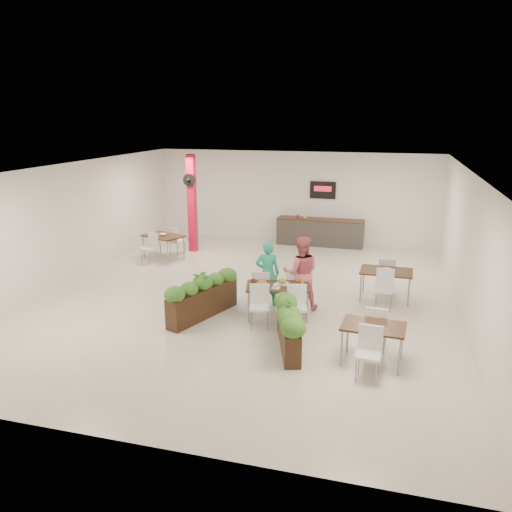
# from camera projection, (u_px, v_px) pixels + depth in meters

# --- Properties ---
(ground) EXTENTS (12.00, 12.00, 0.00)m
(ground) POSITION_uv_depth(u_px,v_px,m) (248.00, 297.00, 12.54)
(ground) COLOR beige
(ground) RESTS_ON ground
(room_shell) EXTENTS (10.10, 12.10, 3.22)m
(room_shell) POSITION_uv_depth(u_px,v_px,m) (247.00, 219.00, 11.99)
(room_shell) COLOR white
(room_shell) RESTS_ON ground
(red_column) EXTENTS (0.40, 0.41, 3.20)m
(red_column) POSITION_uv_depth(u_px,v_px,m) (192.00, 202.00, 16.36)
(red_column) COLOR red
(red_column) RESTS_ON ground
(service_counter) EXTENTS (3.00, 0.64, 2.20)m
(service_counter) POSITION_uv_depth(u_px,v_px,m) (320.00, 231.00, 17.40)
(service_counter) COLOR #312E2B
(service_counter) RESTS_ON ground
(main_table) EXTENTS (1.57, 1.86, 0.92)m
(main_table) POSITION_uv_depth(u_px,v_px,m) (277.00, 290.00, 11.14)
(main_table) COLOR black
(main_table) RESTS_ON ground
(diner_man) EXTENTS (0.65, 0.50, 1.59)m
(diner_man) POSITION_uv_depth(u_px,v_px,m) (268.00, 273.00, 11.81)
(diner_man) COLOR #27AB88
(diner_man) RESTS_ON ground
(diner_woman) EXTENTS (0.98, 0.85, 1.75)m
(diner_woman) POSITION_uv_depth(u_px,v_px,m) (301.00, 273.00, 11.58)
(diner_woman) COLOR #D86072
(diner_woman) RESTS_ON ground
(planter_left) EXTENTS (1.03, 2.04, 1.13)m
(planter_left) POSITION_uv_depth(u_px,v_px,m) (203.00, 294.00, 11.18)
(planter_left) COLOR black
(planter_left) RESTS_ON ground
(planter_right) EXTENTS (0.85, 1.88, 1.01)m
(planter_right) POSITION_uv_depth(u_px,v_px,m) (289.00, 324.00, 9.70)
(planter_right) COLOR black
(planter_right) RESTS_ON ground
(side_table_a) EXTENTS (1.44, 1.66, 0.92)m
(side_table_a) POSITION_uv_depth(u_px,v_px,m) (163.00, 239.00, 15.77)
(side_table_a) COLOR black
(side_table_a) RESTS_ON ground
(side_table_b) EXTENTS (1.27, 1.64, 0.92)m
(side_table_b) POSITION_uv_depth(u_px,v_px,m) (386.00, 275.00, 12.21)
(side_table_b) COLOR black
(side_table_b) RESTS_ON ground
(side_table_c) EXTENTS (1.19, 1.65, 0.92)m
(side_table_c) POSITION_uv_depth(u_px,v_px,m) (373.00, 332.00, 9.04)
(side_table_c) COLOR black
(side_table_c) RESTS_ON ground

